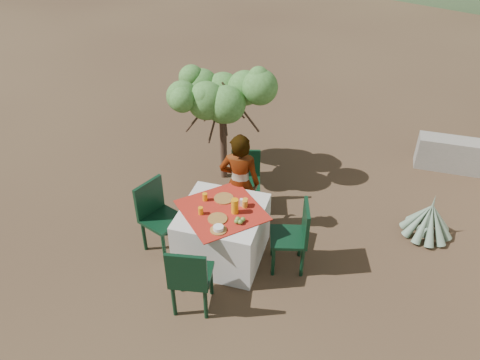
# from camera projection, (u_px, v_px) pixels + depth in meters

# --- Properties ---
(ground) EXTENTS (160.00, 160.00, 0.00)m
(ground) POSITION_uv_depth(u_px,v_px,m) (226.00, 275.00, 5.92)
(ground) COLOR #382519
(ground) RESTS_ON ground
(table) EXTENTS (1.30, 1.30, 0.76)m
(table) POSITION_uv_depth(u_px,v_px,m) (222.00, 233.00, 6.00)
(table) COLOR silver
(table) RESTS_ON ground
(chair_far) EXTENTS (0.51, 0.51, 0.90)m
(chair_far) POSITION_uv_depth(u_px,v_px,m) (246.00, 178.00, 6.81)
(chair_far) COLOR black
(chair_far) RESTS_ON ground
(chair_near) EXTENTS (0.52, 0.52, 0.97)m
(chair_near) POSITION_uv_depth(u_px,v_px,m) (190.00, 277.00, 5.17)
(chair_near) COLOR black
(chair_near) RESTS_ON ground
(chair_left) EXTENTS (0.59, 0.59, 0.99)m
(chair_left) POSITION_uv_depth(u_px,v_px,m) (157.00, 213.00, 6.06)
(chair_left) COLOR black
(chair_left) RESTS_ON ground
(chair_right) EXTENTS (0.54, 0.54, 0.96)m
(chair_right) POSITION_uv_depth(u_px,v_px,m) (295.00, 234.00, 5.76)
(chair_right) COLOR black
(chair_right) RESTS_ON ground
(person) EXTENTS (0.59, 0.43, 1.49)m
(person) POSITION_uv_depth(u_px,v_px,m) (240.00, 183.00, 6.27)
(person) COLOR #8C6651
(person) RESTS_ON ground
(shrub_tree) EXTENTS (1.43, 1.41, 1.69)m
(shrub_tree) POSITION_uv_depth(u_px,v_px,m) (227.00, 101.00, 6.99)
(shrub_tree) COLOR #4A3225
(shrub_tree) RESTS_ON ground
(agave) EXTENTS (0.71, 0.70, 0.75)m
(agave) POSITION_uv_depth(u_px,v_px,m) (429.00, 220.00, 6.41)
(agave) COLOR gray
(agave) RESTS_ON ground
(plate_far) EXTENTS (0.25, 0.25, 0.01)m
(plate_far) POSITION_uv_depth(u_px,v_px,m) (224.00, 198.00, 5.96)
(plate_far) COLOR brown
(plate_far) RESTS_ON table
(plate_near) EXTENTS (0.24, 0.24, 0.01)m
(plate_near) POSITION_uv_depth(u_px,v_px,m) (218.00, 219.00, 5.63)
(plate_near) COLOR brown
(plate_near) RESTS_ON table
(glass_far) EXTENTS (0.06, 0.06, 0.10)m
(glass_far) POSITION_uv_depth(u_px,v_px,m) (205.00, 197.00, 5.91)
(glass_far) COLOR orange
(glass_far) RESTS_ON table
(glass_near) EXTENTS (0.06, 0.06, 0.10)m
(glass_near) POSITION_uv_depth(u_px,v_px,m) (201.00, 211.00, 5.69)
(glass_near) COLOR orange
(glass_near) RESTS_ON table
(juice_pitcher) EXTENTS (0.09, 0.09, 0.20)m
(juice_pitcher) POSITION_uv_depth(u_px,v_px,m) (235.00, 206.00, 5.68)
(juice_pitcher) COLOR orange
(juice_pitcher) RESTS_ON table
(bowl_plate) EXTENTS (0.20, 0.20, 0.01)m
(bowl_plate) POSITION_uv_depth(u_px,v_px,m) (218.00, 230.00, 5.46)
(bowl_plate) COLOR brown
(bowl_plate) RESTS_ON table
(white_bowl) EXTENTS (0.12, 0.12, 0.05)m
(white_bowl) POSITION_uv_depth(u_px,v_px,m) (218.00, 228.00, 5.45)
(white_bowl) COLOR white
(white_bowl) RESTS_ON bowl_plate
(jar_left) EXTENTS (0.06, 0.06, 0.10)m
(jar_left) POSITION_uv_depth(u_px,v_px,m) (245.00, 204.00, 5.80)
(jar_left) COLOR orange
(jar_left) RESTS_ON table
(jar_right) EXTENTS (0.07, 0.07, 0.10)m
(jar_right) POSITION_uv_depth(u_px,v_px,m) (245.00, 202.00, 5.82)
(jar_right) COLOR orange
(jar_right) RESTS_ON table
(napkin_holder) EXTENTS (0.08, 0.05, 0.10)m
(napkin_holder) POSITION_uv_depth(u_px,v_px,m) (243.00, 203.00, 5.82)
(napkin_holder) COLOR white
(napkin_holder) RESTS_ON table
(fruit_cluster) EXTENTS (0.12, 0.12, 0.06)m
(fruit_cluster) POSITION_uv_depth(u_px,v_px,m) (239.00, 220.00, 5.57)
(fruit_cluster) COLOR olive
(fruit_cluster) RESTS_ON table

